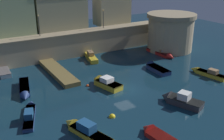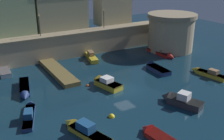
{
  "view_description": "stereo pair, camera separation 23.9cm",
  "coord_description": "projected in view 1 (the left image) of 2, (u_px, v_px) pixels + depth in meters",
  "views": [
    {
      "loc": [
        -19.79,
        -29.51,
        16.8
      ],
      "look_at": [
        0.0,
        3.58,
        1.87
      ],
      "focal_mm": 43.97,
      "sensor_mm": 36.0,
      "label": 1
    },
    {
      "loc": [
        -19.59,
        -29.63,
        16.8
      ],
      "look_at": [
        0.0,
        3.58,
        1.87
      ],
      "focal_mm": 43.97,
      "sensor_mm": 36.0,
      "label": 2
    }
  ],
  "objects": [
    {
      "name": "fortress_tower",
      "position": [
        170.0,
        32.0,
        56.11
      ],
      "size": [
        9.85,
        9.85,
        7.56
      ],
      "color": "tan",
      "rests_on": "ground"
    },
    {
      "name": "moored_boat_1",
      "position": [
        3.0,
        70.0,
        45.38
      ],
      "size": [
        1.86,
        5.64,
        1.53
      ],
      "rotation": [
        0.0,
        0.0,
        1.52
      ],
      "color": "silver",
      "rests_on": "ground"
    },
    {
      "name": "quay_wall",
      "position": [
        73.0,
        44.0,
        53.06
      ],
      "size": [
        38.62,
        3.22,
        4.71
      ],
      "color": "tan",
      "rests_on": "ground"
    },
    {
      "name": "moored_boat_4",
      "position": [
        83.0,
        129.0,
        29.01
      ],
      "size": [
        3.36,
        6.84,
        1.93
      ],
      "rotation": [
        0.0,
        0.0,
        1.87
      ],
      "color": "gold",
      "rests_on": "ground"
    },
    {
      "name": "moored_boat_12",
      "position": [
        154.0,
        68.0,
        46.53
      ],
      "size": [
        2.06,
        5.97,
        1.71
      ],
      "rotation": [
        0.0,
        0.0,
        1.52
      ],
      "color": "navy",
      "rests_on": "ground"
    },
    {
      "name": "ground_plane",
      "position": [
        125.0,
        90.0,
        39.15
      ],
      "size": [
        101.93,
        101.93,
        0.0
      ],
      "primitive_type": "plane",
      "color": "#112D3D"
    },
    {
      "name": "moored_boat_9",
      "position": [
        157.0,
        135.0,
        28.36
      ],
      "size": [
        2.22,
        5.27,
        1.58
      ],
      "rotation": [
        0.0,
        0.0,
        1.69
      ],
      "color": "red",
      "rests_on": "ground"
    },
    {
      "name": "quay_lamp_1",
      "position": [
        103.0,
        16.0,
        54.62
      ],
      "size": [
        0.32,
        0.32,
        3.71
      ],
      "color": "black",
      "rests_on": "quay_wall"
    },
    {
      "name": "moored_boat_0",
      "position": [
        104.0,
        82.0,
        40.35
      ],
      "size": [
        3.01,
        5.72,
        1.97
      ],
      "rotation": [
        0.0,
        0.0,
        1.8
      ],
      "color": "gold",
      "rests_on": "ground"
    },
    {
      "name": "moored_boat_7",
      "position": [
        90.0,
        56.0,
        52.3
      ],
      "size": [
        2.91,
        7.22,
        2.67
      ],
      "rotation": [
        0.0,
        0.0,
        1.34
      ],
      "color": "gold",
      "rests_on": "ground"
    },
    {
      "name": "moored_boat_5",
      "position": [
        179.0,
        100.0,
        35.15
      ],
      "size": [
        3.71,
        5.83,
        2.23
      ],
      "rotation": [
        0.0,
        0.0,
        1.94
      ],
      "color": "#333338",
      "rests_on": "ground"
    },
    {
      "name": "pier_dock",
      "position": [
        58.0,
        72.0,
        44.77
      ],
      "size": [
        2.51,
        12.44,
        0.7
      ],
      "color": "brown",
      "rests_on": "ground"
    },
    {
      "name": "moored_boat_2",
      "position": [
        162.0,
        53.0,
        53.87
      ],
      "size": [
        1.59,
        7.34,
        1.55
      ],
      "rotation": [
        0.0,
        0.0,
        -1.55
      ],
      "color": "red",
      "rests_on": "ground"
    },
    {
      "name": "mooring_buoy_1",
      "position": [
        112.0,
        117.0,
        32.25
      ],
      "size": [
        0.75,
        0.75,
        0.75
      ],
      "primitive_type": "sphere",
      "color": "yellow",
      "rests_on": "ground"
    },
    {
      "name": "moored_boat_8",
      "position": [
        30.0,
        113.0,
        32.39
      ],
      "size": [
        3.31,
        7.03,
        1.52
      ],
      "rotation": [
        0.0,
        0.0,
        1.24
      ],
      "color": "navy",
      "rests_on": "ground"
    },
    {
      "name": "quay_lamp_0",
      "position": [
        39.0,
        22.0,
        48.34
      ],
      "size": [
        0.32,
        0.32,
        3.83
      ],
      "color": "black",
      "rests_on": "quay_wall"
    },
    {
      "name": "moored_boat_6",
      "position": [
        25.0,
        89.0,
        38.3
      ],
      "size": [
        2.8,
        7.01,
        1.27
      ],
      "rotation": [
        0.0,
        0.0,
        -1.79
      ],
      "color": "navy",
      "rests_on": "ground"
    },
    {
      "name": "old_town_backdrop",
      "position": [
        55.0,
        10.0,
        52.83
      ],
      "size": [
        31.14,
        4.64,
        8.65
      ],
      "color": "#A6BC83",
      "rests_on": "ground"
    },
    {
      "name": "moored_boat_3",
      "position": [
        207.0,
        73.0,
        44.2
      ],
      "size": [
        2.33,
        6.44,
        1.6
      ],
      "rotation": [
        0.0,
        0.0,
        1.74
      ],
      "color": "gold",
      "rests_on": "ground"
    },
    {
      "name": "mooring_buoy_0",
      "position": [
        88.0,
        86.0,
        40.42
      ],
      "size": [
        0.5,
        0.5,
        0.5
      ],
      "primitive_type": "sphere",
      "color": "#EA4C19",
      "rests_on": "ground"
    }
  ]
}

